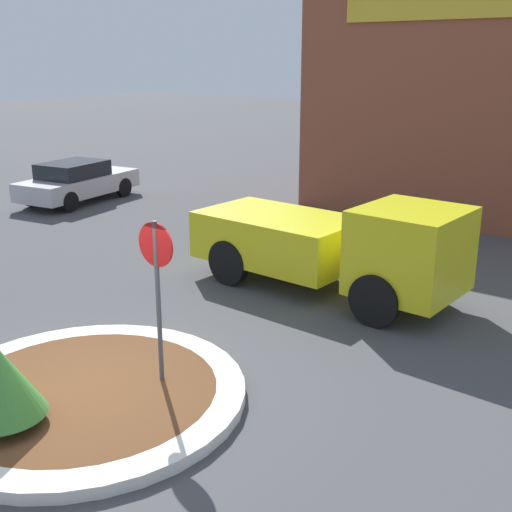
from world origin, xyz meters
name	(u,v)px	position (x,y,z in m)	size (l,w,h in m)	color
ground_plane	(85,399)	(0.00, 0.00, 0.00)	(120.00, 120.00, 0.00)	#474749
traffic_island	(85,394)	(0.00, 0.00, 0.09)	(4.66, 4.66, 0.17)	silver
stop_sign	(157,277)	(0.69, 0.89, 1.77)	(0.65, 0.07, 2.60)	#4C4C51
island_shrub	(0,380)	(-0.07, -1.22, 0.81)	(1.11, 1.11, 1.12)	brown
utility_truck	(332,245)	(0.59, 5.97, 1.06)	(5.86, 2.35, 2.07)	gold
storefront_building	(500,100)	(0.78, 15.63, 3.49)	(10.75, 6.07, 6.98)	brown
parked_sedan_silver	(77,181)	(-10.88, 8.48, 0.71)	(2.44, 4.57, 1.39)	#B7B7BC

